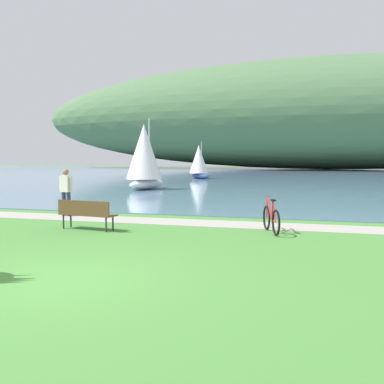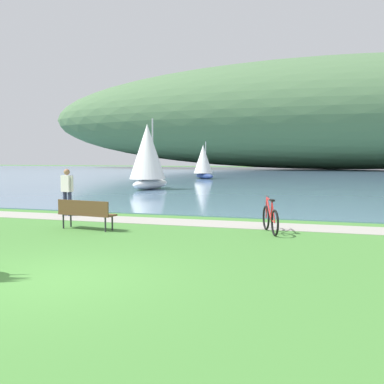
{
  "view_description": "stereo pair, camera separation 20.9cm",
  "coord_description": "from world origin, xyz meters",
  "views": [
    {
      "loc": [
        4.55,
        -6.76,
        2.13
      ],
      "look_at": [
        0.37,
        7.42,
        1.0
      ],
      "focal_mm": 42.67,
      "sensor_mm": 36.0,
      "label": 1
    },
    {
      "loc": [
        4.75,
        -6.7,
        2.13
      ],
      "look_at": [
        0.37,
        7.42,
        1.0
      ],
      "focal_mm": 42.67,
      "sensor_mm": 36.0,
      "label": 2
    }
  ],
  "objects": [
    {
      "name": "sailboat_mid_bay",
      "position": [
        -6.76,
        20.7,
        2.22
      ],
      "size": [
        2.66,
        4.06,
        4.63
      ],
      "color": "white",
      "rests_on": "bay_water"
    },
    {
      "name": "ground_plane",
      "position": [
        0.0,
        0.0,
        0.0
      ],
      "size": [
        200.0,
        200.0,
        0.0
      ],
      "primitive_type": "plane",
      "color": "#478438"
    },
    {
      "name": "bicycle_leaning_near_bench",
      "position": [
        3.08,
        6.12,
        0.4
      ],
      "size": [
        0.69,
        1.67,
        1.01
      ],
      "color": "black",
      "rests_on": "ground"
    },
    {
      "name": "distant_hillside",
      "position": [
        4.62,
        76.12,
        9.59
      ],
      "size": [
        108.05,
        28.0,
        19.1
      ],
      "primitive_type": "ellipsoid",
      "color": "#4C7047",
      "rests_on": "bay_water"
    },
    {
      "name": "person_at_shoreline",
      "position": [
        -4.46,
        7.68,
        0.98
      ],
      "size": [
        0.59,
        0.31,
        1.71
      ],
      "color": "#282D47",
      "rests_on": "ground"
    },
    {
      "name": "sailboat_nearest_to_shore",
      "position": [
        -7.43,
        36.26,
        1.74
      ],
      "size": [
        2.88,
        2.88,
        3.6
      ],
      "color": "navy",
      "rests_on": "bay_water"
    },
    {
      "name": "park_bench_near_camera",
      "position": [
        -2.18,
        5.06,
        0.52
      ],
      "size": [
        1.85,
        0.73,
        0.88
      ],
      "color": "brown",
      "rests_on": "ground"
    },
    {
      "name": "shoreline_path",
      "position": [
        0.0,
        7.34,
        0.01
      ],
      "size": [
        60.0,
        1.5,
        0.01
      ],
      "primitive_type": "cube",
      "color": "#A39E93",
      "rests_on": "ground"
    },
    {
      "name": "bay_water",
      "position": [
        0.0,
        48.92,
        0.02
      ],
      "size": [
        180.0,
        80.0,
        0.04
      ],
      "primitive_type": "cube",
      "color": "#5B7F9E",
      "rests_on": "ground"
    }
  ]
}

